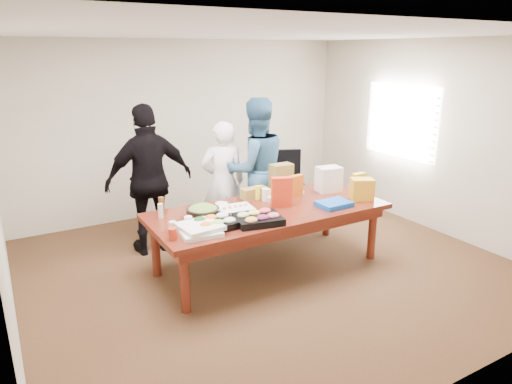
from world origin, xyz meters
TOP-DOWN VIEW (x-y plane):
  - floor at (0.00, 0.00)m, footprint 5.50×5.00m
  - ceiling at (0.00, 0.00)m, footprint 5.50×5.00m
  - wall_back at (0.00, 2.50)m, footprint 5.50×0.04m
  - wall_front at (0.00, -2.50)m, footprint 5.50×0.04m
  - wall_right at (2.75, 0.00)m, footprint 0.04×5.00m
  - window_panel at (2.72, 0.60)m, footprint 0.03×1.40m
  - window_blinds at (2.68, 0.60)m, footprint 0.04×1.36m
  - conference_table at (0.00, 0.00)m, footprint 2.80×1.20m
  - office_chair at (1.24, 1.28)m, footprint 0.68×0.68m
  - person_center at (-0.09, 1.03)m, footprint 0.68×0.54m
  - person_right at (0.35, 0.92)m, footprint 1.03×0.84m
  - person_left at (-1.05, 1.16)m, footprint 1.14×0.51m
  - veggie_tray at (-0.81, -0.24)m, footprint 0.53×0.43m
  - fruit_tray at (-0.34, -0.34)m, footprint 0.56×0.47m
  - sheet_cake at (-0.41, 0.06)m, footprint 0.42×0.34m
  - salad_bowl at (-0.80, 0.08)m, footprint 0.47×0.47m
  - chip_bag_blue at (0.72, -0.32)m, footprint 0.39×0.30m
  - chip_bag_red at (0.18, 0.00)m, footprint 0.26×0.19m
  - chip_bag_yellow at (1.30, -0.10)m, footprint 0.19×0.09m
  - chip_bag_orange at (0.56, 0.25)m, footprint 0.18×0.10m
  - mayo_jar at (0.13, 0.27)m, footprint 0.12×0.12m
  - mustard_bottle at (0.07, 0.37)m, footprint 0.06×0.06m
  - dressing_bottle at (-1.14, 0.46)m, footprint 0.07×0.07m
  - ranch_bottle at (-1.20, 0.33)m, footprint 0.06×0.06m
  - banana_bunch at (0.30, 0.36)m, footprint 0.27×0.17m
  - bread_loaf at (0.06, 0.45)m, footprint 0.34×0.16m
  - kraft_bag at (0.49, 0.48)m, footprint 0.29×0.17m
  - red_cup at (-1.30, -0.31)m, footprint 0.10×0.10m
  - clear_cup_a at (-1.22, -0.10)m, footprint 0.08×0.08m
  - clear_cup_b at (-1.04, -0.08)m, footprint 0.10×0.10m
  - pizza_box_lower at (-1.01, -0.31)m, footprint 0.44×0.44m
  - pizza_box_upper at (-1.00, -0.29)m, footprint 0.43×0.43m
  - plate_a at (0.63, 0.37)m, footprint 0.30×0.30m
  - plate_b at (0.60, 0.45)m, footprint 0.27×0.27m
  - dip_bowl_a at (0.18, 0.24)m, footprint 0.15×0.15m
  - dip_bowl_b at (-0.47, 0.30)m, footprint 0.18×0.18m
  - grocery_bag_white at (1.05, 0.20)m, footprint 0.33×0.26m
  - grocery_bag_yellow at (1.18, -0.29)m, footprint 0.32×0.28m

SIDE VIEW (x-z plane):
  - floor at x=0.00m, z-range -0.02..0.00m
  - conference_table at x=0.00m, z-range 0.00..0.75m
  - office_chair at x=1.24m, z-range 0.00..1.01m
  - plate_a at x=0.63m, z-range 0.75..0.76m
  - plate_b at x=0.60m, z-range 0.75..0.77m
  - pizza_box_lower at x=-1.01m, z-range 0.75..0.80m
  - dip_bowl_a at x=0.18m, z-range 0.75..0.81m
  - chip_bag_blue at x=0.72m, z-range 0.75..0.81m
  - dip_bowl_b at x=-0.47m, z-range 0.75..0.81m
  - sheet_cake at x=-0.41m, z-range 0.75..0.82m
  - veggie_tray at x=-0.81m, z-range 0.75..0.82m
  - fruit_tray at x=-0.34m, z-range 0.75..0.82m
  - banana_bunch at x=0.30m, z-range 0.75..0.84m
  - clear_cup_a at x=-1.22m, z-range 0.75..0.85m
  - red_cup at x=-1.30m, z-range 0.75..0.87m
  - clear_cup_b at x=-1.04m, z-range 0.75..0.87m
  - salad_bowl at x=-0.80m, z-range 0.75..0.87m
  - bread_loaf at x=0.06m, z-range 0.75..0.88m
  - pizza_box_upper at x=-1.00m, z-range 0.80..0.84m
  - mayo_jar at x=0.13m, z-range 0.75..0.90m
  - person_center at x=-0.09m, z-range 0.00..1.66m
  - ranch_bottle at x=-1.20m, z-range 0.75..0.92m
  - mustard_bottle at x=0.07m, z-range 0.75..0.92m
  - dressing_bottle at x=-1.14m, z-range 0.75..0.95m
  - grocery_bag_yellow at x=1.18m, z-range 0.75..1.02m
  - chip_bag_orange at x=0.56m, z-range 0.75..1.02m
  - chip_bag_yellow at x=1.30m, z-range 0.75..1.03m
  - grocery_bag_white at x=1.05m, z-range 0.75..1.08m
  - chip_bag_red at x=0.18m, z-range 0.75..1.10m
  - kraft_bag at x=0.49m, z-range 0.75..1.13m
  - person_left at x=-1.05m, z-range 0.00..1.92m
  - person_right at x=0.35m, z-range 0.00..1.95m
  - wall_back at x=0.00m, z-range 0.00..2.70m
  - wall_front at x=0.00m, z-range 0.00..2.70m
  - wall_right at x=2.75m, z-range 0.00..2.70m
  - window_panel at x=2.72m, z-range 0.95..2.05m
  - window_blinds at x=2.68m, z-range 1.00..2.00m
  - ceiling at x=0.00m, z-range 2.70..2.72m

